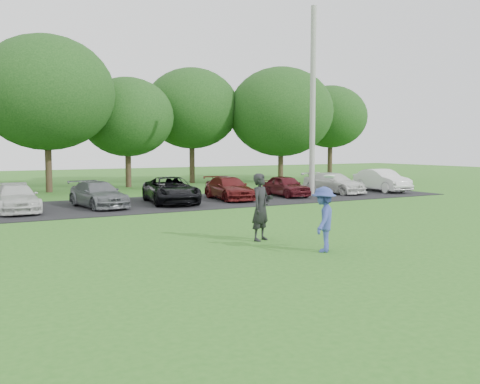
{
  "coord_description": "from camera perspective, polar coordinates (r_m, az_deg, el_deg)",
  "views": [
    {
      "loc": [
        -7.34,
        -9.48,
        2.6
      ],
      "look_at": [
        0.0,
        3.5,
        1.3
      ],
      "focal_mm": 40.0,
      "sensor_mm": 36.0,
      "label": 1
    }
  ],
  "objects": [
    {
      "name": "utility_pole",
      "position": [
        27.74,
        7.76,
        9.46
      ],
      "size": [
        0.28,
        0.28,
        9.58
      ],
      "primitive_type": "cylinder",
      "color": "#9D9C97",
      "rests_on": "ground"
    },
    {
      "name": "parked_cars",
      "position": [
        23.62,
        -10.92,
        0.02
      ],
      "size": [
        30.61,
        4.78,
        1.24
      ],
      "color": "silver",
      "rests_on": "parking_lot"
    },
    {
      "name": "camera_bystander",
      "position": [
        14.6,
        2.25,
        -1.62
      ],
      "size": [
        0.8,
        0.7,
        1.84
      ],
      "color": "black",
      "rests_on": "ground"
    },
    {
      "name": "frisbee_player",
      "position": [
        13.23,
        8.9,
        -2.88
      ],
      "size": [
        1.16,
        1.14,
        1.92
      ],
      "color": "#354496",
      "rests_on": "ground"
    },
    {
      "name": "tree_row",
      "position": [
        33.52,
        -14.27,
        8.78
      ],
      "size": [
        42.39,
        9.85,
        8.64
      ],
      "color": "#38281C",
      "rests_on": "ground"
    },
    {
      "name": "ground",
      "position": [
        12.27,
        8.14,
        -7.3
      ],
      "size": [
        100.0,
        100.0,
        0.0
      ],
      "primitive_type": "plane",
      "color": "#2D691E",
      "rests_on": "ground"
    },
    {
      "name": "parking_lot",
      "position": [
        23.79,
        -11.34,
        -1.35
      ],
      "size": [
        32.0,
        6.5,
        0.03
      ],
      "primitive_type": "cube",
      "color": "black",
      "rests_on": "ground"
    }
  ]
}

